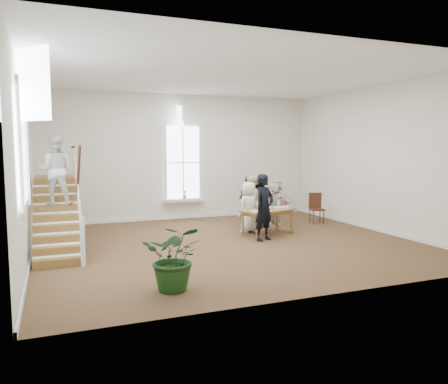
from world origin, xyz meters
name	(u,v)px	position (x,y,z in m)	size (l,w,h in m)	color
ground	(229,243)	(0.00, 0.00, 0.00)	(10.00, 10.00, 0.00)	#46311B
room_shell	(184,208)	(0.00, 4.39, 0.40)	(10.49, 10.00, 10.00)	silver
staircase	(56,188)	(-4.34, 0.75, 1.62)	(1.10, 4.10, 2.92)	brown
library_table	(268,212)	(1.53, 0.64, 0.68)	(1.82, 1.29, 0.83)	brown
police_officer	(264,207)	(1.07, 0.00, 0.94)	(0.69, 0.45, 1.88)	black
elderly_woman	(249,207)	(1.17, 1.25, 0.78)	(0.76, 0.50, 1.56)	silver
person_yellow	(251,202)	(1.47, 1.75, 0.87)	(0.84, 0.66, 1.74)	#F8E79B
woman_cluster_a	(249,200)	(1.63, 2.25, 0.85)	(1.00, 0.41, 1.70)	navy
woman_cluster_b	(259,200)	(2.23, 2.70, 0.77)	(1.00, 0.57, 1.54)	black
woman_cluster_c	(276,202)	(2.53, 2.05, 0.78)	(1.44, 0.46, 1.56)	beige
floor_plant	(175,257)	(-2.38, -3.26, 0.62)	(1.12, 0.97, 1.24)	#123310
side_chair	(316,206)	(4.02, 1.89, 0.58)	(0.55, 0.55, 1.04)	#36180E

